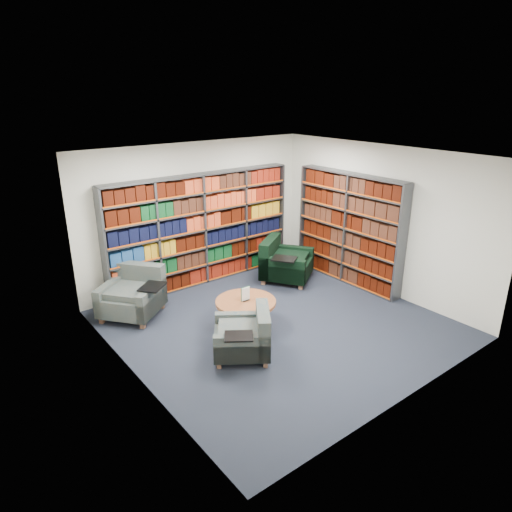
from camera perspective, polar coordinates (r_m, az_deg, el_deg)
room_shell at (r=7.23m, az=2.91°, el=1.30°), size 5.02×5.02×2.82m
bookshelf_back at (r=9.13m, az=-6.71°, el=3.27°), size 4.00×0.28×2.20m
bookshelf_right at (r=9.31m, az=11.49°, el=3.33°), size 0.28×2.50×2.20m
chair_teal_left at (r=8.28m, az=-15.00°, el=-4.78°), size 1.30×1.30×0.84m
chair_green_right at (r=9.41m, az=3.34°, el=-0.95°), size 1.31×1.31×0.86m
chair_teal_front at (r=6.83m, az=-1.13°, el=-10.09°), size 1.12×1.12×0.73m
coffee_table at (r=7.55m, az=-1.29°, el=-6.25°), size 1.00×1.00×0.70m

